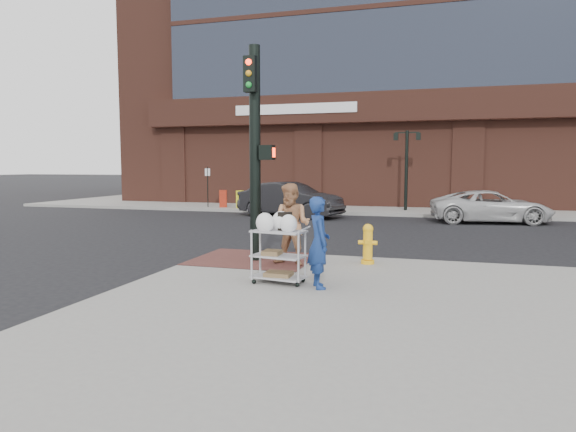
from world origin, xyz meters
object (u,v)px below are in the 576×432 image
(lamp_post, at_px, (407,161))
(sedan_dark, at_px, (290,200))
(fire_hydrant, at_px, (368,243))
(traffic_signal_pole, at_px, (256,147))
(pedestrian_tan, at_px, (292,225))
(utility_cart, at_px, (279,251))
(woman_blue, at_px, (319,242))
(minivan_white, at_px, (491,207))

(lamp_post, bearing_deg, sedan_dark, -145.22)
(fire_hydrant, bearing_deg, traffic_signal_pole, -172.14)
(traffic_signal_pole, relative_size, sedan_dark, 1.01)
(lamp_post, distance_m, sedan_dark, 6.42)
(pedestrian_tan, distance_m, utility_cart, 1.84)
(sedan_dark, bearing_deg, fire_hydrant, -141.71)
(lamp_post, xyz_separation_m, utility_cart, (-1.25, -17.32, -1.85))
(fire_hydrant, bearing_deg, woman_blue, -101.85)
(pedestrian_tan, relative_size, utility_cart, 1.35)
(minivan_white, bearing_deg, traffic_signal_pole, 143.61)
(lamp_post, relative_size, sedan_dark, 0.81)
(lamp_post, relative_size, minivan_white, 0.82)
(utility_cart, bearing_deg, lamp_post, 85.87)
(sedan_dark, xyz_separation_m, utility_cart, (3.81, -13.81, -0.04))
(woman_blue, height_order, utility_cart, woman_blue)
(fire_hydrant, bearing_deg, lamp_post, 90.46)
(lamp_post, relative_size, woman_blue, 2.37)
(traffic_signal_pole, xyz_separation_m, fire_hydrant, (2.60, 0.36, -2.21))
(woman_blue, xyz_separation_m, utility_cart, (-0.82, 0.15, -0.22))
(woman_blue, xyz_separation_m, fire_hydrant, (0.55, 2.60, -0.37))
(traffic_signal_pole, height_order, minivan_white, traffic_signal_pole)
(woman_blue, bearing_deg, fire_hydrant, -38.09)
(traffic_signal_pole, xyz_separation_m, utility_cart, (1.23, -2.09, -2.06))
(sedan_dark, relative_size, fire_hydrant, 5.37)
(woman_blue, height_order, minivan_white, woman_blue)
(traffic_signal_pole, xyz_separation_m, pedestrian_tan, (0.97, -0.30, -1.76))
(minivan_white, height_order, fire_hydrant, minivan_white)
(traffic_signal_pole, distance_m, minivan_white, 13.47)
(pedestrian_tan, bearing_deg, sedan_dark, 115.13)
(traffic_signal_pole, distance_m, sedan_dark, 12.16)
(lamp_post, distance_m, utility_cart, 17.46)
(sedan_dark, bearing_deg, utility_cart, -150.80)
(lamp_post, xyz_separation_m, fire_hydrant, (0.12, -14.87, -2.00))
(lamp_post, height_order, traffic_signal_pole, traffic_signal_pole)
(lamp_post, height_order, minivan_white, lamp_post)
(sedan_dark, bearing_deg, woman_blue, -147.87)
(lamp_post, bearing_deg, woman_blue, -91.40)
(woman_blue, height_order, pedestrian_tan, pedestrian_tan)
(pedestrian_tan, xyz_separation_m, utility_cart, (0.26, -1.79, -0.30))
(lamp_post, relative_size, pedestrian_tan, 2.16)
(traffic_signal_pole, bearing_deg, lamp_post, 80.76)
(traffic_signal_pole, height_order, pedestrian_tan, traffic_signal_pole)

